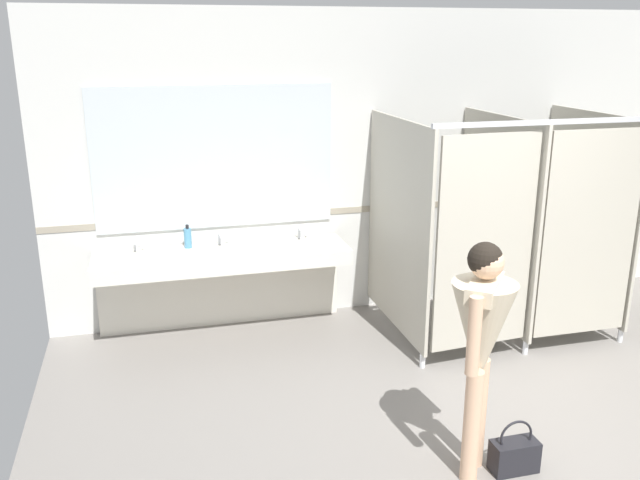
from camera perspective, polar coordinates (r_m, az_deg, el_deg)
ground_plane at (r=4.99m, az=20.97°, el=-17.82°), size 7.22×6.49×0.10m
wall_back at (r=6.88m, az=7.86°, el=6.57°), size 7.22×0.12×2.98m
wall_back_tile_band at (r=6.91m, az=7.92°, el=2.91°), size 7.22×0.01×0.06m
vanity_counter at (r=6.34m, az=-8.32°, el=-2.50°), size 2.32×0.60×0.94m
mirror_panel at (r=6.30m, az=-8.95°, el=6.95°), size 2.22×0.02×1.32m
bathroom_stalls at (r=6.31m, az=15.71°, el=1.40°), size 2.03×1.50×2.08m
person_standing at (r=4.22m, az=13.60°, el=-7.80°), size 0.56×0.56×1.56m
handbag at (r=4.71m, az=16.26°, el=-17.18°), size 0.31×0.15×0.37m
soap_dispenser at (r=6.31m, az=-11.23°, el=0.19°), size 0.07×0.07×0.22m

